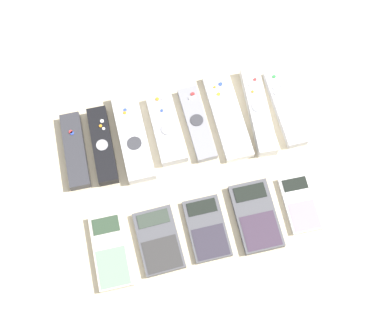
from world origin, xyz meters
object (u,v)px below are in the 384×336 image
at_px(remote_5, 227,116).
at_px(remote_6, 258,110).
at_px(remote_7, 285,107).
at_px(calculator_0, 111,251).
at_px(remote_3, 167,128).
at_px(remote_4, 197,123).
at_px(calculator_1, 159,240).
at_px(remote_1, 103,145).
at_px(calculator_3, 256,216).
at_px(calculator_4, 300,204).
at_px(calculator_2, 208,228).
at_px(remote_2, 133,137).
at_px(remote_0, 75,151).

relative_size(remote_5, remote_6, 0.99).
height_order(remote_7, calculator_0, remote_7).
bearing_deg(remote_3, remote_6, -2.07).
bearing_deg(remote_4, calculator_1, -121.79).
relative_size(remote_1, calculator_3, 1.20).
height_order(remote_5, calculator_1, remote_5).
bearing_deg(remote_6, remote_5, 179.45).
relative_size(calculator_3, calculator_4, 1.19).
xyz_separation_m(remote_6, calculator_2, (-0.17, -0.22, -0.01)).
bearing_deg(remote_2, remote_3, 1.53).
height_order(remote_1, calculator_0, remote_1).
bearing_deg(calculator_1, remote_0, 118.16).
height_order(remote_4, remote_5, same).
bearing_deg(remote_4, calculator_2, -100.17).
height_order(remote_0, remote_5, remote_0).
relative_size(remote_0, calculator_4, 1.40).
height_order(remote_3, remote_4, remote_3).
xyz_separation_m(remote_1, remote_4, (0.20, 0.01, -0.00)).
height_order(remote_2, calculator_3, remote_2).
distance_m(remote_0, calculator_2, 0.32).
bearing_deg(remote_7, remote_3, 177.28).
bearing_deg(remote_6, remote_1, -175.51).
height_order(remote_5, calculator_0, remote_5).
xyz_separation_m(remote_5, calculator_0, (-0.29, -0.23, -0.00)).
distance_m(remote_0, remote_2, 0.12).
bearing_deg(calculator_1, calculator_0, 177.51).
distance_m(remote_1, remote_4, 0.20).
relative_size(calculator_0, calculator_4, 1.25).
bearing_deg(remote_3, remote_4, -2.67).
xyz_separation_m(remote_1, calculator_3, (0.27, -0.22, -0.00)).
bearing_deg(calculator_4, remote_5, 113.77).
xyz_separation_m(remote_1, calculator_1, (0.07, -0.22, -0.00)).
xyz_separation_m(remote_3, remote_4, (0.07, -0.00, -0.00)).
bearing_deg(remote_5, calculator_4, -68.53).
relative_size(remote_3, calculator_3, 1.13).
bearing_deg(calculator_1, remote_1, 106.06).
bearing_deg(calculator_1, remote_7, 32.84).
bearing_deg(remote_1, calculator_3, -38.46).
distance_m(remote_2, remote_6, 0.27).
bearing_deg(remote_0, calculator_0, -80.29).
distance_m(remote_3, remote_7, 0.26).
bearing_deg(calculator_2, remote_7, 44.59).
xyz_separation_m(remote_4, calculator_4, (0.16, -0.22, -0.00)).
distance_m(remote_2, remote_4, 0.14).
xyz_separation_m(remote_2, remote_7, (0.33, -0.01, -0.00)).
distance_m(calculator_2, calculator_3, 0.10).
height_order(remote_5, remote_7, remote_7).
bearing_deg(remote_0, remote_4, 1.73).
xyz_separation_m(remote_0, calculator_2, (0.23, -0.22, -0.00)).
relative_size(remote_4, remote_7, 0.93).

